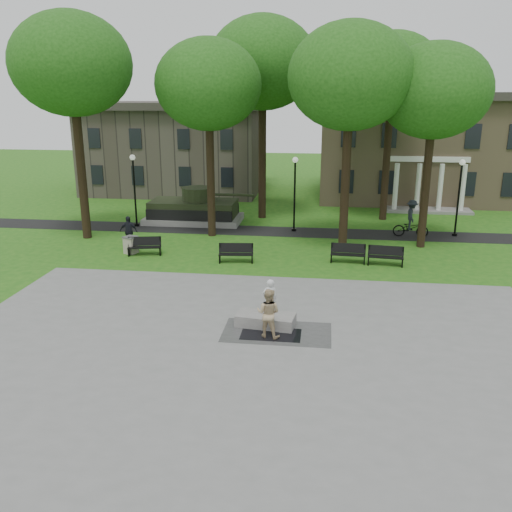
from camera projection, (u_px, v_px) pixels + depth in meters
The scene contains 27 objects.
ground at pixel (265, 300), 23.28m from camera, with size 120.00×120.00×0.00m, color #1F5915.
plaza at pixel (248, 352), 18.53m from camera, with size 22.00×16.00×0.02m, color gray.
footpath at pixel (286, 232), 34.68m from camera, with size 44.00×2.60×0.01m, color black.
building_right at pixel (418, 145), 45.50m from camera, with size 17.00×12.00×8.60m.
building_left at pixel (177, 150), 48.76m from camera, with size 15.00×10.00×7.20m, color #4C443D.
tree_0 at pixel (72, 65), 30.41m from camera, with size 6.80×6.80×12.97m.
tree_1 at pixel (208, 85), 31.23m from camera, with size 6.20×6.20×11.63m.
tree_2 at pixel (350, 77), 28.24m from camera, with size 6.60×6.60×12.16m.
tree_3 at pixel (434, 92), 28.85m from camera, with size 6.00×6.00×11.19m.
tree_4 at pixel (263, 64), 35.73m from camera, with size 7.20×7.20×13.50m.
tree_5 at pixel (392, 75), 35.37m from camera, with size 6.40×6.40×12.44m.
lamp_left at pixel (134, 185), 35.38m from camera, with size 0.36×0.36×4.73m.
lamp_mid at pixel (295, 188), 34.10m from camera, with size 0.36×0.36×4.73m.
lamp_right at pixel (459, 191), 32.87m from camera, with size 0.36×0.36×4.73m.
tank_monument at pixel (194, 210), 37.12m from camera, with size 7.45×3.40×2.40m.
puddle at pixel (271, 334), 19.87m from camera, with size 2.20×1.20×0.00m, color black.
concrete_block at pixel (266, 320), 20.57m from camera, with size 2.20×1.00×0.45m, color gray.
skateboard at pixel (271, 319), 21.13m from camera, with size 0.78×0.20×0.07m, color brown.
skateboarder at pixel (270, 299), 21.08m from camera, with size 0.59×0.39×1.61m, color silver.
friend_watching at pixel (268, 313), 19.45m from camera, with size 0.89×0.69×1.83m, color tan.
pedestrian_walker at pixel (128, 231), 31.17m from camera, with size 1.04×0.43×1.78m, color black.
cyclist at pixel (411, 222), 33.22m from camera, with size 2.17×1.25×2.31m.
park_bench_0 at pixel (145, 246), 29.58m from camera, with size 1.85×0.88×1.00m.
park_bench_1 at pixel (236, 253), 28.30m from camera, with size 1.84×0.70×1.00m.
park_bench_2 at pixel (348, 253), 28.25m from camera, with size 1.82×0.62×1.00m.
park_bench_3 at pixel (385, 255), 27.82m from camera, with size 1.84×0.70×1.00m.
trash_bin at pixel (131, 245), 29.90m from camera, with size 0.85×0.85×0.96m.
Camera 1 is at (2.41, -21.63, 8.49)m, focal length 38.00 mm.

